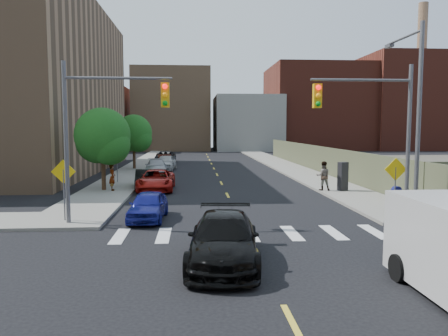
{
  "coord_description": "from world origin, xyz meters",
  "views": [
    {
      "loc": [
        -2.13,
        -12.92,
        4.22
      ],
      "look_at": [
        -0.44,
        10.95,
        2.0
      ],
      "focal_mm": 35.0,
      "sensor_mm": 36.0,
      "label": 1
    }
  ],
  "objects": [
    {
      "name": "signal_nw",
      "position": [
        -5.98,
        6.0,
        4.53
      ],
      "size": [
        4.59,
        0.3,
        7.0
      ],
      "color": "#59595E",
      "rests_on": "ground"
    },
    {
      "name": "parked_car_silver",
      "position": [
        -5.5,
        26.8,
        0.67
      ],
      "size": [
        2.17,
        4.75,
        1.35
      ],
      "primitive_type": "imported",
      "rotation": [
        0.0,
        0.0,
        0.06
      ],
      "color": "#9A9CA1",
      "rests_on": "ground"
    },
    {
      "name": "sidewalk_ne",
      "position": [
        7.75,
        41.5,
        0.07
      ],
      "size": [
        3.5,
        73.0,
        0.15
      ],
      "primitive_type": "cube",
      "color": "gray",
      "rests_on": "ground"
    },
    {
      "name": "pedestrian_west",
      "position": [
        -7.37,
        15.63,
        1.01
      ],
      "size": [
        0.55,
        0.71,
        1.72
      ],
      "primitive_type": "imported",
      "rotation": [
        0.0,
        0.0,
        1.82
      ],
      "color": "gray",
      "rests_on": "sidewalk_nw"
    },
    {
      "name": "pedestrian_east",
      "position": [
        6.3,
        14.73,
        1.09
      ],
      "size": [
        1.0,
        0.82,
        1.89
      ],
      "primitive_type": "imported",
      "rotation": [
        0.0,
        0.0,
        3.02
      ],
      "color": "gray",
      "rests_on": "sidewalk_ne"
    },
    {
      "name": "warn_sign_ne",
      "position": [
        7.2,
        6.5,
        1.99
      ],
      "size": [
        1.06,
        0.06,
        2.83
      ],
      "color": "#59595E",
      "rests_on": "ground"
    },
    {
      "name": "fence_north",
      "position": [
        9.6,
        28.0,
        1.25
      ],
      "size": [
        0.12,
        44.0,
        2.5
      ],
      "primitive_type": "cube",
      "color": "#595C40",
      "rests_on": "ground"
    },
    {
      "name": "payphone",
      "position": [
        7.54,
        14.54,
        1.07
      ],
      "size": [
        0.67,
        0.61,
        1.85
      ],
      "primitive_type": "cube",
      "rotation": [
        0.0,
        0.0,
        0.33
      ],
      "color": "black",
      "rests_on": "sidewalk_ne"
    },
    {
      "name": "mailbox",
      "position": [
        7.72,
        7.43,
        0.75
      ],
      "size": [
        0.58,
        0.48,
        1.24
      ],
      "rotation": [
        0.0,
        0.0,
        0.21
      ],
      "color": "#0F135C",
      "rests_on": "sidewalk_ne"
    },
    {
      "name": "warn_sign_midwest",
      "position": [
        -7.8,
        20.0,
        1.99
      ],
      "size": [
        1.06,
        0.06,
        2.83
      ],
      "color": "#59595E",
      "rests_on": "ground"
    },
    {
      "name": "parked_car_maroon",
      "position": [
        -5.19,
        34.21,
        0.66
      ],
      "size": [
        1.79,
        4.11,
        1.32
      ],
      "primitive_type": "imported",
      "rotation": [
        0.0,
        0.0,
        0.1
      ],
      "color": "#3F140C",
      "rests_on": "ground"
    },
    {
      "name": "parked_car_black",
      "position": [
        -5.45,
        17.54,
        0.64
      ],
      "size": [
        1.7,
        4.0,
        1.28
      ],
      "primitive_type": "imported",
      "rotation": [
        0.0,
        0.0,
        0.09
      ],
      "color": "black",
      "rests_on": "ground"
    },
    {
      "name": "parked_car_grey",
      "position": [
        -5.39,
        38.97,
        0.73
      ],
      "size": [
        2.61,
        5.33,
        1.46
      ],
      "primitive_type": "imported",
      "rotation": [
        0.0,
        0.0,
        0.04
      ],
      "color": "#212227",
      "rests_on": "ground"
    },
    {
      "name": "warn_sign_nw",
      "position": [
        -7.8,
        6.5,
        1.99
      ],
      "size": [
        1.06,
        0.06,
        2.83
      ],
      "color": "#59595E",
      "rests_on": "ground"
    },
    {
      "name": "tree_west_far",
      "position": [
        -8.0,
        31.05,
        3.48
      ],
      "size": [
        3.66,
        3.64,
        5.52
      ],
      "color": "#332114",
      "rests_on": "ground"
    },
    {
      "name": "parked_car_white",
      "position": [
        -4.85,
        30.43,
        0.77
      ],
      "size": [
        2.17,
        4.65,
        1.54
      ],
      "primitive_type": "imported",
      "rotation": [
        0.0,
        0.0,
        -0.08
      ],
      "color": "#B6B6B6",
      "rests_on": "ground"
    },
    {
      "name": "parked_car_red",
      "position": [
        -4.62,
        16.44,
        0.7
      ],
      "size": [
        2.35,
        5.05,
        1.4
      ],
      "primitive_type": "imported",
      "rotation": [
        0.0,
        0.0,
        -0.01
      ],
      "color": "#A81710",
      "rests_on": "ground"
    },
    {
      "name": "black_sedan",
      "position": [
        -1.19,
        0.33,
        0.76
      ],
      "size": [
        2.62,
        5.42,
        1.52
      ],
      "primitive_type": "imported",
      "rotation": [
        0.0,
        0.0,
        -0.09
      ],
      "color": "black",
      "rests_on": "ground"
    },
    {
      "name": "bg_bldg_fareast",
      "position": [
        38.0,
        70.0,
        9.0
      ],
      "size": [
        14.0,
        16.0,
        18.0
      ],
      "primitive_type": "cube",
      "color": "#592319",
      "rests_on": "ground"
    },
    {
      "name": "signal_ne",
      "position": [
        5.98,
        6.0,
        4.53
      ],
      "size": [
        4.59,
        0.3,
        7.0
      ],
      "color": "#59595E",
      "rests_on": "ground"
    },
    {
      "name": "smokestack",
      "position": [
        42.0,
        70.0,
        14.0
      ],
      "size": [
        1.8,
        1.8,
        28.0
      ],
      "primitive_type": "cylinder",
      "color": "#8C6B4C",
      "rests_on": "ground"
    },
    {
      "name": "bg_bldg_west",
      "position": [
        -22.0,
        70.0,
        6.0
      ],
      "size": [
        14.0,
        18.0,
        12.0
      ],
      "primitive_type": "cube",
      "color": "#592319",
      "rests_on": "ground"
    },
    {
      "name": "tree_west_near",
      "position": [
        -8.0,
        16.05,
        3.48
      ],
      "size": [
        3.66,
        3.64,
        5.52
      ],
      "color": "#332114",
      "rests_on": "ground"
    },
    {
      "name": "parked_car_blue",
      "position": [
        -4.2,
        7.0,
        0.65
      ],
      "size": [
        1.77,
        3.93,
        1.31
      ],
      "primitive_type": "imported",
      "rotation": [
        0.0,
        0.0,
        -0.06
      ],
      "color": "navy",
      "rests_on": "ground"
    },
    {
      "name": "streetlight_ne",
      "position": [
        8.2,
        6.9,
        5.22
      ],
      "size": [
        0.25,
        3.7,
        9.0
      ],
      "color": "#59595E",
      "rests_on": "ground"
    },
    {
      "name": "bg_bldg_midwest",
      "position": [
        -6.0,
        72.0,
        7.5
      ],
      "size": [
        14.0,
        16.0,
        15.0
      ],
      "primitive_type": "cube",
      "color": "#8C6B4C",
      "rests_on": "ground"
    },
    {
      "name": "sidewalk_nw",
      "position": [
        -7.75,
        41.5,
        0.07
      ],
      "size": [
        3.5,
        73.0,
        0.15
      ],
      "primitive_type": "cube",
      "color": "gray",
      "rests_on": "ground"
    },
    {
      "name": "bg_bldg_center",
      "position": [
        8.0,
        70.0,
        5.0
      ],
      "size": [
        12.0,
        16.0,
        10.0
      ],
      "primitive_type": "cube",
      "color": "gray",
      "rests_on": "ground"
    },
    {
      "name": "bg_bldg_east",
      "position": [
        22.0,
        72.0,
        8.0
      ],
      "size": [
        18.0,
        18.0,
        16.0
      ],
      "primitive_type": "cube",
      "color": "#592319",
      "rests_on": "ground"
    },
    {
      "name": "ground",
      "position": [
        0.0,
        0.0,
        0.0
      ],
      "size": [
        160.0,
        160.0,
        0.0
      ],
      "primitive_type": "plane",
      "color": "black",
      "rests_on": "ground"
    }
  ]
}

